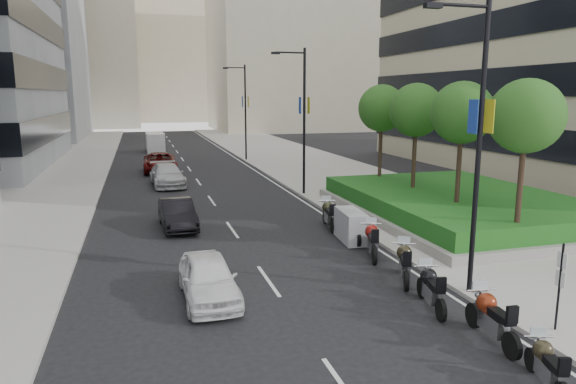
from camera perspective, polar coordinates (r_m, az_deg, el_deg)
name	(u,v)px	position (r m, az deg, el deg)	size (l,w,h in m)	color
ground	(356,325)	(14.71, 7.58, -14.42)	(160.00, 160.00, 0.00)	black
sidewalk_right	(313,166)	(44.98, 2.76, 2.87)	(10.00, 100.00, 0.15)	#9E9B93
sidewalk_left	(52,177)	(43.09, -24.71, 1.54)	(8.00, 100.00, 0.15)	#9E9B93
lane_edge	(254,170)	(43.58, -3.85, 2.51)	(0.12, 100.00, 0.01)	silver
lane_centre	(192,172)	(42.78, -10.67, 2.19)	(0.12, 100.00, 0.01)	silver
building_cream_right	(292,28)	(96.87, 0.45, 17.72)	(28.00, 24.00, 36.00)	#B7AD93
building_cream_left	(67,39)	(113.35, -23.32, 15.35)	(26.00, 24.00, 34.00)	#B7AD93
building_cream_centre	(166,41)	(132.97, -13.40, 15.97)	(30.00, 24.00, 38.00)	#B7AD93
planter	(458,212)	(27.65, 18.35, -2.09)	(10.00, 14.00, 0.40)	gray
hedge	(459,200)	(27.53, 18.42, -0.87)	(9.40, 13.40, 0.80)	#194F16
tree_0	(526,117)	(21.37, 24.93, 7.60)	(2.80, 2.80, 6.30)	#332319
tree_1	(462,113)	(24.53, 18.78, 8.30)	(2.80, 2.80, 6.30)	#332319
tree_2	(416,111)	(27.91, 14.06, 8.77)	(2.80, 2.80, 6.30)	#332319
tree_3	(382,109)	(31.43, 10.37, 9.10)	(2.80, 2.80, 6.30)	#332319
lamp_post_0	(475,135)	(16.33, 20.10, 6.00)	(2.34, 0.45, 9.00)	black
lamp_post_1	(302,114)	(31.66, 1.55, 8.63)	(2.34, 0.45, 9.00)	black
lamp_post_2	(244,107)	(49.11, -4.94, 9.34)	(2.34, 0.45, 9.00)	black
parking_sign	(560,282)	(15.21, 27.96, -8.86)	(0.06, 0.32, 2.50)	black
motorcycle_0	(547,365)	(12.87, 26.80, -16.79)	(0.82, 1.93, 0.99)	black
motorcycle_1	(491,318)	(14.42, 21.65, -12.85)	(0.81, 2.42, 1.21)	black
motorcycle_2	(431,288)	(15.95, 15.59, -10.28)	(0.82, 2.29, 1.15)	black
motorcycle_3	(404,263)	(17.95, 12.82, -7.70)	(1.16, 2.23, 1.19)	black
motorcycle_4	(372,241)	(20.29, 9.34, -5.35)	(1.06, 2.37, 1.23)	black
motorcycle_5	(351,226)	(22.29, 7.00, -3.78)	(1.09, 2.34, 1.34)	black
motorcycle_6	(329,214)	(24.36, 4.55, -2.51)	(0.83, 2.47, 1.24)	black
car_a	(208,278)	(16.18, -8.85, -9.42)	(1.63, 4.04, 1.38)	white
car_b	(177,214)	(24.84, -12.19, -2.41)	(1.45, 4.15, 1.37)	black
car_c	(167,175)	(36.61, -13.28, 1.85)	(2.11, 5.18, 1.50)	#B1B1B3
car_d	(160,162)	(43.39, -14.04, 3.21)	(2.60, 5.65, 1.57)	#590C0A
delivery_van	(155,143)	(59.30, -14.52, 5.30)	(1.95, 4.93, 2.05)	white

